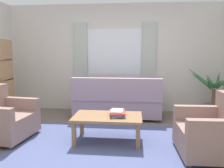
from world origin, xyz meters
name	(u,v)px	position (x,y,z in m)	size (l,w,h in m)	color
ground_plane	(102,146)	(0.00, 0.00, 0.00)	(6.24, 6.24, 0.00)	#6B6056
wall_back	(115,58)	(0.00, 2.26, 1.30)	(5.32, 0.12, 2.60)	silver
window_with_curtains	(114,52)	(0.00, 2.18, 1.45)	(1.98, 0.07, 1.40)	white
area_rug	(102,145)	(0.00, 0.00, 0.01)	(2.79, 2.04, 0.01)	#4C5684
couch	(117,101)	(0.12, 1.56, 0.37)	(1.90, 0.82, 0.92)	#998499
armchair_left	(2,118)	(-1.70, 0.13, 0.35)	(0.91, 0.93, 0.88)	gray
armchair_right	(213,132)	(1.60, -0.19, 0.35)	(0.85, 0.87, 0.88)	gray
coffee_table	(108,119)	(0.08, 0.17, 0.38)	(1.10, 0.64, 0.44)	olive
book_stack_on_table	(117,113)	(0.24, 0.18, 0.49)	(0.29, 0.36, 0.10)	#5B8E93
potted_plant	(213,97)	(2.21, 1.70, 0.48)	(1.07, 0.99, 1.14)	#56565B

